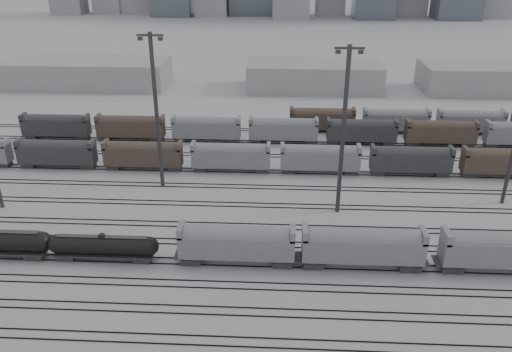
{
  "coord_description": "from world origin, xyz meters",
  "views": [
    {
      "loc": [
        0.42,
        -55.85,
        39.2
      ],
      "look_at": [
        -3.62,
        21.11,
        4.0
      ],
      "focal_mm": 35.0,
      "sensor_mm": 36.0,
      "label": 1
    }
  ],
  "objects_px": {
    "hopper_car_a": "(237,242)",
    "hopper_car_c": "(504,248)",
    "tank_car_b": "(103,246)",
    "hopper_car_b": "(363,245)",
    "light_mast_c": "(343,129)"
  },
  "relations": [
    {
      "from": "hopper_car_a",
      "to": "hopper_car_c",
      "type": "distance_m",
      "value": 35.1
    },
    {
      "from": "hopper_car_a",
      "to": "light_mast_c",
      "type": "distance_m",
      "value": 24.29
    },
    {
      "from": "light_mast_c",
      "to": "hopper_car_b",
      "type": "bearing_deg",
      "value": -83.94
    },
    {
      "from": "tank_car_b",
      "to": "hopper_car_a",
      "type": "distance_m",
      "value": 18.4
    },
    {
      "from": "tank_car_b",
      "to": "light_mast_c",
      "type": "height_order",
      "value": "light_mast_c"
    },
    {
      "from": "hopper_car_c",
      "to": "light_mast_c",
      "type": "distance_m",
      "value": 27.55
    },
    {
      "from": "tank_car_b",
      "to": "hopper_car_a",
      "type": "relative_size",
      "value": 0.99
    },
    {
      "from": "hopper_car_a",
      "to": "hopper_car_b",
      "type": "bearing_deg",
      "value": 0.0
    },
    {
      "from": "hopper_car_a",
      "to": "hopper_car_c",
      "type": "xyz_separation_m",
      "value": [
        35.1,
        0.0,
        0.12
      ]
    },
    {
      "from": "tank_car_b",
      "to": "hopper_car_a",
      "type": "bearing_deg",
      "value": 0.0
    },
    {
      "from": "tank_car_b",
      "to": "hopper_car_c",
      "type": "bearing_deg",
      "value": 0.0
    },
    {
      "from": "tank_car_b",
      "to": "hopper_car_a",
      "type": "height_order",
      "value": "hopper_car_a"
    },
    {
      "from": "hopper_car_b",
      "to": "light_mast_c",
      "type": "xyz_separation_m",
      "value": [
        -1.66,
        15.65,
        10.7
      ]
    },
    {
      "from": "hopper_car_a",
      "to": "light_mast_c",
      "type": "height_order",
      "value": "light_mast_c"
    },
    {
      "from": "tank_car_b",
      "to": "hopper_car_b",
      "type": "bearing_deg",
      "value": 0.0
    }
  ]
}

